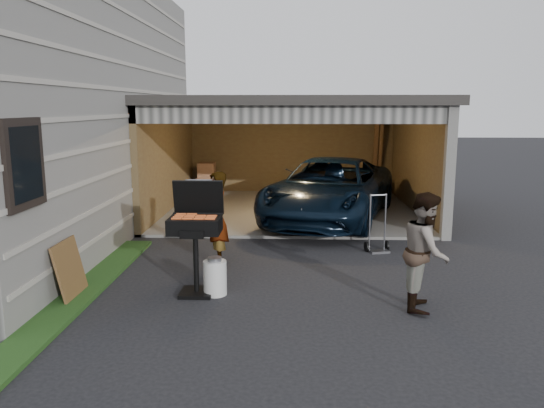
{
  "coord_description": "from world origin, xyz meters",
  "views": [
    {
      "loc": [
        0.77,
        -7.06,
        2.68
      ],
      "look_at": [
        0.45,
        1.23,
        1.15
      ],
      "focal_mm": 35.0,
      "sensor_mm": 36.0,
      "label": 1
    }
  ],
  "objects_px": {
    "minivan": "(330,192)",
    "propane_tank": "(215,278)",
    "man": "(426,251)",
    "hand_truck": "(378,241)",
    "plywood_panel": "(70,270)",
    "bbq_grill": "(196,229)",
    "woman": "(217,219)"
  },
  "relations": [
    {
      "from": "minivan",
      "to": "propane_tank",
      "type": "xyz_separation_m",
      "value": [
        -1.99,
        -5.0,
        -0.46
      ]
    },
    {
      "from": "man",
      "to": "hand_truck",
      "type": "xyz_separation_m",
      "value": [
        -0.17,
        2.82,
        -0.58
      ]
    },
    {
      "from": "plywood_panel",
      "to": "hand_truck",
      "type": "xyz_separation_m",
      "value": [
        4.72,
        2.66,
        -0.21
      ]
    },
    {
      "from": "bbq_grill",
      "to": "hand_truck",
      "type": "height_order",
      "value": "bbq_grill"
    },
    {
      "from": "bbq_grill",
      "to": "plywood_panel",
      "type": "height_order",
      "value": "bbq_grill"
    },
    {
      "from": "hand_truck",
      "to": "man",
      "type": "bearing_deg",
      "value": -100.17
    },
    {
      "from": "bbq_grill",
      "to": "hand_truck",
      "type": "relative_size",
      "value": 1.49
    },
    {
      "from": "woman",
      "to": "man",
      "type": "distance_m",
      "value": 3.57
    },
    {
      "from": "woman",
      "to": "propane_tank",
      "type": "relative_size",
      "value": 3.2
    },
    {
      "from": "woman",
      "to": "hand_truck",
      "type": "height_order",
      "value": "woman"
    },
    {
      "from": "woman",
      "to": "plywood_panel",
      "type": "relative_size",
      "value": 1.9
    },
    {
      "from": "minivan",
      "to": "woman",
      "type": "distance_m",
      "value": 4.16
    },
    {
      "from": "minivan",
      "to": "hand_truck",
      "type": "height_order",
      "value": "minivan"
    },
    {
      "from": "woman",
      "to": "hand_truck",
      "type": "xyz_separation_m",
      "value": [
        2.88,
        0.97,
        -0.6
      ]
    },
    {
      "from": "plywood_panel",
      "to": "hand_truck",
      "type": "bearing_deg",
      "value": 29.38
    },
    {
      "from": "minivan",
      "to": "plywood_panel",
      "type": "height_order",
      "value": "minivan"
    },
    {
      "from": "minivan",
      "to": "man",
      "type": "bearing_deg",
      "value": -63.44
    },
    {
      "from": "man",
      "to": "bbq_grill",
      "type": "distance_m",
      "value": 3.19
    },
    {
      "from": "minivan",
      "to": "propane_tank",
      "type": "bearing_deg",
      "value": -94.52
    },
    {
      "from": "propane_tank",
      "to": "hand_truck",
      "type": "distance_m",
      "value": 3.63
    },
    {
      "from": "plywood_panel",
      "to": "propane_tank",
      "type": "bearing_deg",
      "value": 6.94
    },
    {
      "from": "man",
      "to": "bbq_grill",
      "type": "relative_size",
      "value": 0.97
    },
    {
      "from": "woman",
      "to": "bbq_grill",
      "type": "bearing_deg",
      "value": -19.44
    },
    {
      "from": "bbq_grill",
      "to": "propane_tank",
      "type": "relative_size",
      "value": 3.24
    },
    {
      "from": "bbq_grill",
      "to": "hand_truck",
      "type": "bearing_deg",
      "value": 38.58
    },
    {
      "from": "propane_tank",
      "to": "woman",
      "type": "bearing_deg",
      "value": 96.7
    },
    {
      "from": "man",
      "to": "plywood_panel",
      "type": "distance_m",
      "value": 4.91
    },
    {
      "from": "hand_truck",
      "to": "woman",
      "type": "bearing_deg",
      "value": -174.93
    },
    {
      "from": "minivan",
      "to": "propane_tank",
      "type": "relative_size",
      "value": 10.19
    },
    {
      "from": "bbq_grill",
      "to": "propane_tank",
      "type": "bearing_deg",
      "value": -7.52
    },
    {
      "from": "propane_tank",
      "to": "man",
      "type": "bearing_deg",
      "value": -8.0
    },
    {
      "from": "woman",
      "to": "man",
      "type": "bearing_deg",
      "value": 43.41
    }
  ]
}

